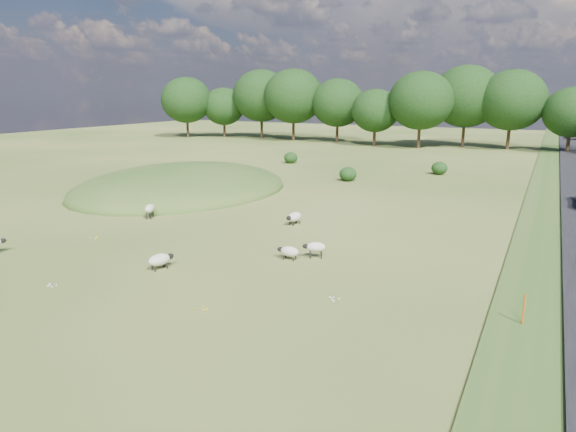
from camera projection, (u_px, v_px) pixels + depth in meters
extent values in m
plane|color=#38531A|center=(352.00, 186.00, 44.23)|extent=(160.00, 160.00, 0.00)
ellipsoid|color=#33561E|center=(182.00, 189.00, 42.63)|extent=(16.00, 20.00, 4.00)
cylinder|color=black|center=(188.00, 127.00, 91.00)|extent=(0.44, 0.44, 3.77)
ellipsoid|color=black|center=(186.00, 100.00, 89.91)|extent=(8.81, 8.81, 7.93)
cylinder|color=black|center=(224.00, 128.00, 91.87)|extent=(0.44, 0.44, 3.12)
ellipsoid|color=black|center=(224.00, 106.00, 90.97)|extent=(7.28, 7.28, 6.55)
cylinder|color=black|center=(262.00, 126.00, 89.57)|extent=(0.44, 0.44, 4.21)
ellipsoid|color=black|center=(261.00, 96.00, 88.36)|extent=(9.83, 9.83, 8.84)
cylinder|color=black|center=(293.00, 128.00, 84.86)|extent=(0.44, 0.44, 4.18)
ellipsoid|color=black|center=(293.00, 96.00, 83.66)|extent=(9.75, 9.75, 8.78)
cylinder|color=black|center=(337.00, 131.00, 82.21)|extent=(0.44, 0.44, 3.61)
ellipsoid|color=black|center=(338.00, 103.00, 81.17)|extent=(8.41, 8.41, 7.57)
cylinder|color=black|center=(374.00, 136.00, 76.69)|extent=(0.44, 0.44, 3.02)
ellipsoid|color=black|center=(375.00, 111.00, 75.82)|extent=(7.04, 7.04, 6.34)
cylinder|color=black|center=(419.00, 135.00, 73.21)|extent=(0.44, 0.44, 3.90)
ellipsoid|color=black|center=(421.00, 101.00, 72.09)|extent=(9.09, 9.09, 8.18)
cylinder|color=black|center=(463.00, 132.00, 75.06)|extent=(0.44, 0.44, 4.22)
ellipsoid|color=black|center=(466.00, 96.00, 73.85)|extent=(9.85, 9.85, 8.86)
cylinder|color=black|center=(508.00, 135.00, 71.52)|extent=(0.44, 0.44, 3.94)
ellipsoid|color=black|center=(512.00, 100.00, 70.38)|extent=(9.20, 9.20, 8.28)
cylinder|color=black|center=(568.00, 141.00, 67.52)|extent=(0.44, 0.44, 3.09)
ellipsoid|color=black|center=(572.00, 112.00, 66.63)|extent=(7.20, 7.20, 6.48)
ellipsoid|color=black|center=(348.00, 174.00, 46.53)|extent=(1.57, 1.57, 1.28)
ellipsoid|color=black|center=(439.00, 168.00, 50.22)|extent=(1.55, 1.55, 1.26)
ellipsoid|color=black|center=(291.00, 158.00, 58.16)|extent=(1.53, 1.53, 1.25)
cylinder|color=#D8590C|center=(524.00, 311.00, 17.54)|extent=(0.06, 0.06, 1.20)
ellipsoid|color=black|center=(3.00, 241.00, 25.75)|extent=(0.37, 0.39, 0.25)
ellipsoid|color=beige|center=(159.00, 260.00, 23.32)|extent=(0.87, 1.18, 0.54)
ellipsoid|color=black|center=(170.00, 256.00, 23.69)|extent=(0.35, 0.41, 0.27)
cylinder|color=black|center=(164.00, 265.00, 23.70)|extent=(0.08, 0.08, 0.20)
cylinder|color=black|center=(167.00, 267.00, 23.52)|extent=(0.08, 0.08, 0.20)
cylinder|color=black|center=(152.00, 268.00, 23.29)|extent=(0.08, 0.08, 0.20)
cylinder|color=black|center=(155.00, 270.00, 23.11)|extent=(0.08, 0.08, 0.20)
ellipsoid|color=beige|center=(295.00, 217.00, 31.24)|extent=(0.77, 1.18, 0.56)
ellipsoid|color=black|center=(289.00, 218.00, 30.78)|extent=(0.33, 0.40, 0.28)
cylinder|color=black|center=(293.00, 224.00, 31.01)|extent=(0.08, 0.08, 0.20)
cylinder|color=black|center=(290.00, 224.00, 31.17)|extent=(0.08, 0.08, 0.20)
cylinder|color=black|center=(300.00, 222.00, 31.50)|extent=(0.08, 0.08, 0.20)
cylinder|color=black|center=(296.00, 222.00, 31.66)|extent=(0.08, 0.08, 0.20)
ellipsoid|color=beige|center=(290.00, 251.00, 24.69)|extent=(0.95, 0.52, 0.49)
ellipsoid|color=black|center=(280.00, 249.00, 24.91)|extent=(0.31, 0.23, 0.24)
cylinder|color=black|center=(283.00, 258.00, 24.79)|extent=(0.07, 0.07, 0.18)
cylinder|color=black|center=(286.00, 256.00, 24.99)|extent=(0.07, 0.07, 0.18)
cylinder|color=black|center=(293.00, 260.00, 24.54)|extent=(0.07, 0.07, 0.18)
cylinder|color=black|center=(296.00, 258.00, 24.74)|extent=(0.07, 0.07, 0.18)
ellipsoid|color=beige|center=(150.00, 209.00, 32.74)|extent=(0.93, 1.17, 0.53)
ellipsoid|color=silver|center=(152.00, 206.00, 33.28)|extent=(0.37, 0.41, 0.27)
cylinder|color=black|center=(149.00, 214.00, 33.15)|extent=(0.08, 0.08, 0.38)
cylinder|color=black|center=(153.00, 214.00, 33.14)|extent=(0.08, 0.08, 0.38)
cylinder|color=black|center=(147.00, 217.00, 32.56)|extent=(0.08, 0.08, 0.38)
cylinder|color=black|center=(151.00, 217.00, 32.55)|extent=(0.08, 0.08, 0.38)
ellipsoid|color=beige|center=(316.00, 247.00, 24.88)|extent=(1.04, 0.84, 0.47)
ellipsoid|color=black|center=(306.00, 246.00, 24.89)|extent=(0.37, 0.33, 0.24)
cylinder|color=black|center=(310.00, 256.00, 24.87)|extent=(0.07, 0.07, 0.34)
cylinder|color=black|center=(310.00, 254.00, 25.09)|extent=(0.07, 0.07, 0.34)
cylinder|color=black|center=(321.00, 256.00, 24.86)|extent=(0.07, 0.07, 0.34)
cylinder|color=black|center=(321.00, 254.00, 25.08)|extent=(0.07, 0.07, 0.34)
imported|color=white|center=(574.00, 135.00, 85.73)|extent=(2.05, 4.44, 1.23)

